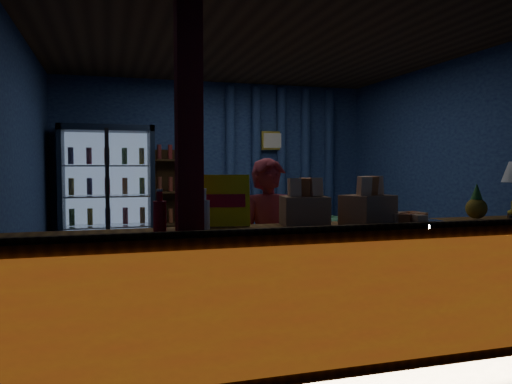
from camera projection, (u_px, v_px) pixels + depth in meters
ground at (260, 294)px, 5.34m from camera, size 4.60×4.60×0.00m
room_walls at (260, 147)px, 5.26m from camera, size 4.60×4.60×4.60m
counter at (339, 293)px, 3.49m from camera, size 4.40×0.57×0.99m
support_post at (189, 177)px, 3.16m from camera, size 0.16×0.16×2.60m
beverage_cooler at (108, 198)px, 6.69m from camera, size 1.20×0.62×1.90m
bottle_shelf at (170, 206)px, 7.07m from camera, size 0.50×0.28×1.60m
curtain_folds at (281, 170)px, 7.61m from camera, size 1.74×0.14×2.50m
framed_picture at (273, 141)px, 7.50m from camera, size 0.36×0.04×0.28m
shopkeeper at (270, 248)px, 3.95m from camera, size 0.55×0.38×1.43m
green_chair at (320, 240)px, 6.94m from camera, size 0.90×0.91×0.67m
side_table at (268, 245)px, 6.91m from camera, size 0.62×0.46×0.65m
yellow_sign at (217, 201)px, 3.44m from camera, size 0.46×0.16×0.36m
soda_bottles at (182, 214)px, 3.18m from camera, size 0.37×0.16×0.27m
snack_box_left at (368, 208)px, 3.55m from camera, size 0.40×0.36×0.35m
snack_box_centre at (304, 208)px, 3.52m from camera, size 0.35×0.30×0.33m
pastry_tray at (408, 220)px, 3.57m from camera, size 0.51×0.51×0.08m
pineapple at (476, 205)px, 3.86m from camera, size 0.16×0.16×0.28m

